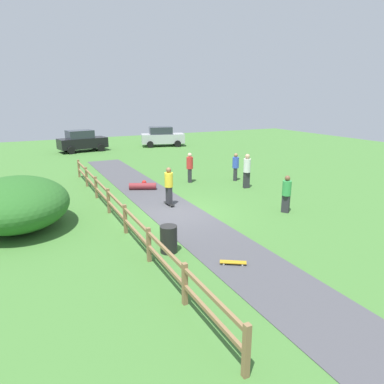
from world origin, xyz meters
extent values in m
plane|color=#427533|center=(0.00, 0.00, 0.00)|extent=(60.00, 60.00, 0.00)
cube|color=#47474C|center=(0.00, 0.00, 0.01)|extent=(2.40, 28.00, 0.02)
cube|color=olive|center=(-2.60, -9.00, 0.55)|extent=(0.12, 0.12, 1.10)
cube|color=olive|center=(-2.60, -6.43, 0.55)|extent=(0.12, 0.12, 1.10)
cube|color=olive|center=(-2.60, -3.86, 0.55)|extent=(0.12, 0.12, 1.10)
cube|color=olive|center=(-2.60, -1.29, 0.55)|extent=(0.12, 0.12, 1.10)
cube|color=olive|center=(-2.60, 1.29, 0.55)|extent=(0.12, 0.12, 1.10)
cube|color=olive|center=(-2.60, 3.86, 0.55)|extent=(0.12, 0.12, 1.10)
cube|color=olive|center=(-2.60, 6.43, 0.55)|extent=(0.12, 0.12, 1.10)
cube|color=olive|center=(-2.60, 9.00, 0.55)|extent=(0.12, 0.12, 1.10)
cube|color=olive|center=(-2.60, 0.00, 0.50)|extent=(0.08, 18.00, 0.09)
cube|color=olive|center=(-2.60, 0.00, 0.95)|extent=(0.08, 18.00, 0.09)
ellipsoid|color=#286023|center=(-6.15, 1.15, 0.97)|extent=(3.91, 4.69, 1.95)
cylinder|color=black|center=(-1.80, -3.51, 0.45)|extent=(0.56, 0.56, 0.90)
cube|color=black|center=(0.15, 1.09, 0.09)|extent=(0.24, 0.81, 0.02)
cylinder|color=silver|center=(0.06, 1.37, 0.05)|extent=(0.03, 0.06, 0.06)
cylinder|color=silver|center=(0.21, 1.37, 0.05)|extent=(0.03, 0.06, 0.06)
cylinder|color=silver|center=(0.09, 0.81, 0.05)|extent=(0.03, 0.06, 0.06)
cylinder|color=silver|center=(0.24, 0.82, 0.05)|extent=(0.03, 0.06, 0.06)
cube|color=#2D2D33|center=(0.15, 1.09, 0.50)|extent=(0.22, 0.33, 0.80)
cylinder|color=yellow|center=(0.15, 1.09, 1.23)|extent=(0.40, 0.40, 0.66)
sphere|color=brown|center=(0.15, 1.09, 1.68)|extent=(0.24, 0.24, 0.24)
cylinder|color=maroon|center=(-0.04, 4.32, 0.20)|extent=(1.47, 0.93, 0.36)
sphere|color=red|center=(0.31, 5.09, 0.20)|extent=(0.26, 0.26, 0.26)
cube|color=#BF8C19|center=(-0.42, -5.22, 0.09)|extent=(0.78, 0.60, 0.02)
cylinder|color=silver|center=(-0.14, -5.30, 0.05)|extent=(0.07, 0.06, 0.06)
cylinder|color=silver|center=(-0.22, -5.43, 0.05)|extent=(0.07, 0.06, 0.06)
cylinder|color=silver|center=(-0.61, -5.00, 0.05)|extent=(0.07, 0.06, 0.06)
cylinder|color=silver|center=(-0.69, -5.13, 0.05)|extent=(0.07, 0.06, 0.06)
cube|color=#2D2D33|center=(5.22, 2.18, 0.44)|extent=(0.35, 0.24, 0.89)
cylinder|color=white|center=(5.22, 2.18, 1.26)|extent=(0.43, 0.43, 0.74)
sphere|color=tan|center=(5.22, 2.18, 1.76)|extent=(0.27, 0.27, 0.27)
cube|color=#2D2D33|center=(5.64, 3.93, 0.39)|extent=(0.36, 0.37, 0.77)
cylinder|color=blue|center=(5.64, 3.93, 1.09)|extent=(0.54, 0.54, 0.64)
sphere|color=#9E704C|center=(5.64, 3.93, 1.53)|extent=(0.23, 0.23, 0.23)
cube|color=#2D2D33|center=(3.00, 4.75, 0.41)|extent=(0.29, 0.37, 0.82)
cylinder|color=red|center=(3.00, 4.75, 1.16)|extent=(0.48, 0.48, 0.68)
sphere|color=beige|center=(3.00, 4.75, 1.62)|extent=(0.24, 0.24, 0.24)
cube|color=#2D2D33|center=(4.32, -2.06, 0.39)|extent=(0.35, 0.38, 0.77)
cylinder|color=green|center=(4.32, -2.06, 1.09)|extent=(0.53, 0.53, 0.64)
sphere|color=brown|center=(4.32, -2.06, 1.53)|extent=(0.23, 0.23, 0.23)
cube|color=#B7B7BC|center=(7.24, 19.54, 0.77)|extent=(4.49, 2.71, 0.90)
cube|color=#2D333D|center=(7.05, 19.59, 1.57)|extent=(2.52, 2.07, 0.70)
cylinder|color=black|center=(8.77, 20.04, 0.32)|extent=(0.68, 0.39, 0.64)
cylinder|color=black|center=(8.32, 18.34, 0.32)|extent=(0.68, 0.39, 0.64)
cylinder|color=black|center=(6.16, 20.73, 0.32)|extent=(0.68, 0.39, 0.64)
cylinder|color=black|center=(5.71, 19.03, 0.32)|extent=(0.68, 0.39, 0.64)
cube|color=black|center=(-0.55, 19.54, 0.77)|extent=(4.42, 2.36, 0.90)
cube|color=#2D333D|center=(-0.74, 19.50, 1.57)|extent=(2.42, 1.90, 0.70)
cylinder|color=black|center=(0.64, 20.62, 0.32)|extent=(0.67, 0.34, 0.64)
cylinder|color=black|center=(0.93, 18.89, 0.32)|extent=(0.67, 0.34, 0.64)
cylinder|color=black|center=(-2.02, 20.19, 0.32)|extent=(0.67, 0.34, 0.64)
cylinder|color=black|center=(-1.74, 18.45, 0.32)|extent=(0.67, 0.34, 0.64)
camera|label=1|loc=(-5.82, -13.29, 4.96)|focal=32.83mm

